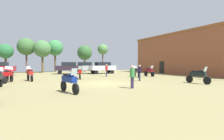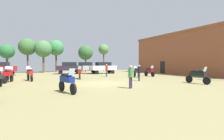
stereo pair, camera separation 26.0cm
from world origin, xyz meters
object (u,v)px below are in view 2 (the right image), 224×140
object	(u,v)px
brick_building	(191,54)
tree_8	(7,52)
motorcycle_5	(198,75)
tree_3	(86,53)
motorcycle_10	(67,81)
person_3	(107,69)
car_2	(103,67)
person_2	(139,72)
motorcycle_1	(80,73)
tree_5	(27,47)
tree_9	(43,49)
person_1	(131,75)
motorcycle_2	(6,74)
motorcycle_3	(30,74)
car_1	(69,67)
car_3	(85,67)
tree_6	(104,50)
motorcycle_6	(8,75)
tree_4	(56,48)
motorcycle_7	(137,72)
motorcycle_12	(150,71)

from	to	relation	value
brick_building	tree_8	xyz separation A→B (m)	(-27.67, 16.49, 0.51)
motorcycle_5	tree_3	bearing A→B (deg)	-89.55
motorcycle_10	person_3	world-z (taller)	person_3
car_2	person_2	world-z (taller)	car_2
motorcycle_1	person_2	xyz separation A→B (m)	(4.85, -4.91, 0.22)
motorcycle_1	motorcycle_5	size ratio (longest dim) A/B	0.97
tree_5	tree_9	world-z (taller)	tree_5
person_3	person_1	bearing A→B (deg)	-176.34
person_1	tree_9	bearing A→B (deg)	72.75
tree_5	motorcycle_10	bearing A→B (deg)	-84.52
motorcycle_2	tree_5	world-z (taller)	tree_5
motorcycle_1	motorcycle_3	distance (m)	5.18
brick_building	car_1	distance (m)	20.41
motorcycle_3	tree_5	xyz separation A→B (m)	(-0.39, 16.85, 4.19)
car_3	tree_6	bearing A→B (deg)	-31.10
car_2	motorcycle_6	bearing A→B (deg)	123.10
motorcycle_6	car_3	xyz separation A→B (m)	(10.54, 10.55, 0.44)
motorcycle_3	motorcycle_6	size ratio (longest dim) A/B	1.04
motorcycle_6	person_1	size ratio (longest dim) A/B	1.29
car_3	tree_4	xyz separation A→B (m)	(-3.89, 7.60, 3.78)
motorcycle_7	car_1	distance (m)	12.57
motorcycle_3	motorcycle_12	xyz separation A→B (m)	(14.80, -0.59, -0.00)
motorcycle_7	tree_9	distance (m)	19.87
motorcycle_7	person_2	world-z (taller)	person_2
brick_building	tree_6	world-z (taller)	brick_building
motorcycle_7	tree_4	bearing A→B (deg)	127.24
car_2	tree_3	distance (m)	8.92
motorcycle_1	car_2	bearing A→B (deg)	-115.47
tree_3	motorcycle_3	bearing A→B (deg)	-123.84
motorcycle_2	car_2	distance (m)	15.40
motorcycle_12	car_2	xyz separation A→B (m)	(-3.38, 8.31, 0.44)
motorcycle_1	tree_5	size ratio (longest dim) A/B	0.34
motorcycle_5	person_1	distance (m)	6.81
person_1	tree_6	size ratio (longest dim) A/B	0.27
motorcycle_5	tree_8	size ratio (longest dim) A/B	0.44
motorcycle_7	person_1	xyz separation A→B (m)	(-5.89, -7.94, 0.25)
motorcycle_5	car_1	bearing A→B (deg)	-74.22
car_1	tree_8	xyz separation A→B (m)	(-9.78, 6.91, 2.74)
motorcycle_2	car_3	world-z (taller)	car_3
car_3	motorcycle_3	bearing A→B (deg)	149.55
motorcycle_12	car_3	size ratio (longest dim) A/B	0.46
motorcycle_1	tree_6	xyz separation A→B (m)	(10.04, 16.62, 4.19)
car_2	motorcycle_1	bearing A→B (deg)	141.19
brick_building	car_3	bearing A→B (deg)	148.22
person_2	person_3	distance (m)	6.51
car_3	person_2	xyz separation A→B (m)	(1.27, -14.61, -0.22)
tree_3	tree_5	world-z (taller)	tree_5
motorcycle_1	person_3	size ratio (longest dim) A/B	1.33
motorcycle_7	person_1	world-z (taller)	person_1
motorcycle_3	tree_8	xyz separation A→B (m)	(-3.73, 16.70, 3.18)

